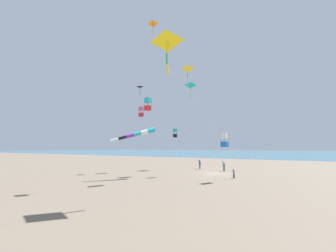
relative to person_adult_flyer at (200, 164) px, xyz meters
The scene contains 15 objects.
ground_plane 6.42m from the person_adult_flyer, 136.37° to the right, with size 600.00×600.00×0.00m, color #756654.
ocean_water_strip 160.47m from the person_adult_flyer, ahead, with size 240.00×600.00×0.01m, color #386B84.
person_adult_flyer is the anchor object (origin of this frame).
person_child_green_jacket 11.66m from the person_adult_flyer, 134.96° to the right, with size 0.43×0.44×1.22m.
person_child_grey_jacket 4.92m from the person_adult_flyer, 100.39° to the right, with size 0.56×0.61×1.72m.
kite_delta_long_streamer_left 24.87m from the person_adult_flyer, behind, with size 12.23×4.85×19.98m.
kite_delta_blue_topmost 16.64m from the person_adult_flyer, 50.67° to the left, with size 2.19×10.22×17.84m.
kite_box_teal_far_right 18.38m from the person_adult_flyer, behind, with size 10.87×2.76×10.29m.
kite_box_small_distant 14.44m from the person_adult_flyer, 144.84° to the right, with size 5.09×2.02×5.86m.
kite_windsock_orange_high_right 15.68m from the person_adult_flyer, 169.15° to the left, with size 10.86×9.12×6.93m.
kite_delta_green_low_center 17.47m from the person_adult_flyer, behind, with size 1.63×8.19×18.10m.
kite_box_magenta_far_left 11.50m from the person_adult_flyer, behind, with size 2.86×10.83×6.83m.
kite_delta_purple_drifting 26.06m from the person_adult_flyer, 164.18° to the right, with size 14.81×2.88×13.87m.
kite_delta_white_trailing 18.01m from the person_adult_flyer, 135.04° to the left, with size 6.12×15.08×15.27m.
kite_box_red_high_left 14.66m from the person_adult_flyer, 135.92° to the left, with size 7.52×8.14×11.35m.
Camera 1 is at (-32.29, -10.82, 4.02)m, focal length 22.10 mm.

